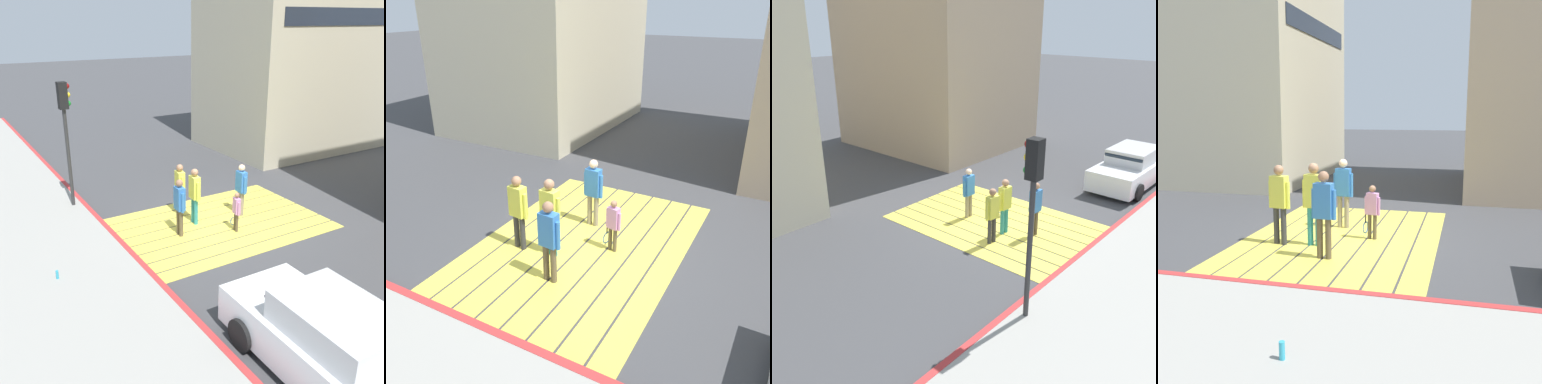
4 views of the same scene
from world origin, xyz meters
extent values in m
plane|color=#424244|center=(0.00, 0.00, 0.00)|extent=(120.00, 120.00, 0.00)
cube|color=#EAD64C|center=(0.00, -1.93, 0.01)|extent=(6.40, 0.50, 0.01)
cube|color=#EAD64C|center=(0.00, -1.38, 0.01)|extent=(6.40, 0.50, 0.01)
cube|color=#EAD64C|center=(0.00, -0.83, 0.01)|extent=(6.40, 0.50, 0.01)
cube|color=#EAD64C|center=(0.00, -0.28, 0.01)|extent=(6.40, 0.50, 0.01)
cube|color=#EAD64C|center=(0.00, 0.27, 0.01)|extent=(6.40, 0.50, 0.01)
cube|color=#EAD64C|center=(0.00, 0.82, 0.01)|extent=(6.40, 0.50, 0.01)
cube|color=#EAD64C|center=(0.00, 1.38, 0.01)|extent=(6.40, 0.50, 0.01)
cube|color=#EAD64C|center=(0.00, 1.93, 0.01)|extent=(6.40, 0.50, 0.01)
cube|color=#BC3333|center=(-3.25, 0.00, 0.07)|extent=(0.16, 40.00, 0.13)
cylinder|color=teal|center=(-0.67, 0.54, 0.43)|extent=(0.13, 0.13, 0.86)
cylinder|color=teal|center=(-0.69, 0.35, 0.43)|extent=(0.13, 0.13, 0.86)
cube|color=#D8D84C|center=(-0.68, 0.45, 1.22)|extent=(0.26, 0.39, 0.72)
sphere|color=#9E7051|center=(-0.68, 0.45, 1.71)|extent=(0.22, 0.22, 0.22)
cylinder|color=#D8D84C|center=(-0.66, 0.66, 1.15)|extent=(0.09, 0.09, 0.61)
cylinder|color=#D8D84C|center=(-0.70, 0.23, 1.15)|extent=(0.09, 0.09, 0.61)
cylinder|color=brown|center=(-1.48, 0.06, 0.42)|extent=(0.13, 0.13, 0.83)
cylinder|color=brown|center=(-1.49, -0.13, 0.42)|extent=(0.13, 0.13, 0.83)
cube|color=#3372BF|center=(-1.48, -0.04, 1.18)|extent=(0.25, 0.38, 0.70)
sphere|color=#9E7051|center=(-1.48, -0.04, 1.66)|extent=(0.22, 0.22, 0.22)
cylinder|color=#3372BF|center=(-1.47, 0.18, 1.11)|extent=(0.09, 0.09, 0.59)
cylinder|color=#3372BF|center=(-1.50, -0.25, 1.11)|extent=(0.09, 0.09, 0.59)
cylinder|color=gray|center=(0.96, 0.33, 0.41)|extent=(0.12, 0.12, 0.82)
cylinder|color=gray|center=(0.95, 0.15, 0.41)|extent=(0.12, 0.12, 0.82)
cube|color=#3372BF|center=(0.95, 0.24, 1.17)|extent=(0.24, 0.37, 0.69)
sphere|color=beige|center=(0.95, 0.24, 1.63)|extent=(0.21, 0.21, 0.21)
cylinder|color=#3372BF|center=(0.96, 0.45, 1.10)|extent=(0.09, 0.09, 0.58)
cylinder|color=#3372BF|center=(0.94, 0.03, 1.10)|extent=(0.09, 0.09, 0.58)
cylinder|color=#333338|center=(-0.76, 1.30, 0.42)|extent=(0.13, 0.13, 0.83)
cylinder|color=#333338|center=(-0.79, 1.12, 0.42)|extent=(0.13, 0.13, 0.83)
cube|color=#D8D84C|center=(-0.77, 1.21, 1.18)|extent=(0.27, 0.39, 0.70)
sphere|color=#9E7051|center=(-0.77, 1.21, 1.66)|extent=(0.22, 0.22, 0.22)
cylinder|color=#D8D84C|center=(-0.75, 1.42, 1.11)|extent=(0.09, 0.09, 0.59)
cylinder|color=#D8D84C|center=(-0.80, 1.00, 1.11)|extent=(0.09, 0.09, 0.59)
cylinder|color=brown|center=(0.13, -0.61, 0.30)|extent=(0.09, 0.09, 0.59)
cylinder|color=brown|center=(0.10, -0.74, 0.30)|extent=(0.09, 0.09, 0.59)
cube|color=#D18CC6|center=(0.11, -0.67, 0.84)|extent=(0.21, 0.28, 0.49)
sphere|color=#9E7051|center=(0.11, -0.67, 1.18)|extent=(0.15, 0.15, 0.15)
cylinder|color=#D18CC6|center=(0.15, -0.52, 0.79)|extent=(0.06, 0.06, 0.42)
cylinder|color=#D18CC6|center=(0.08, -0.83, 0.79)|extent=(0.06, 0.06, 0.42)
cylinder|color=black|center=(0.18, -0.50, 0.50)|extent=(0.03, 0.03, 0.28)
torus|color=blue|center=(0.18, -0.50, 0.26)|extent=(0.28, 0.08, 0.28)
camera|label=1|loc=(-7.34, -10.57, 6.07)|focal=41.86mm
camera|label=2|loc=(-7.21, -3.80, 5.15)|focal=38.83mm
camera|label=3|loc=(-8.01, 10.87, 6.47)|focal=41.71mm
camera|label=4|loc=(-9.72, -2.71, 2.91)|focal=42.34mm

